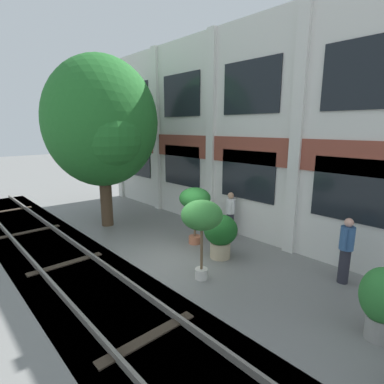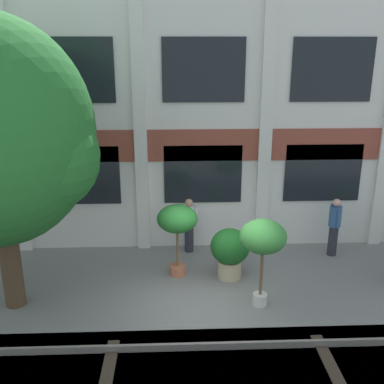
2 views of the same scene
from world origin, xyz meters
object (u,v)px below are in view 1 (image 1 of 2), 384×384
Objects in this scene: potted_plant_terracotta_small at (195,201)px; resident_watching_tracks at (346,249)px; potted_plant_low_pan at (202,217)px; broadleaf_tree at (102,125)px; potted_plant_glazed_jar at (221,233)px; potted_plant_fluted_column at (382,299)px; resident_by_doorway at (230,213)px.

resident_watching_tracks is (4.47, 1.00, -0.58)m from potted_plant_terracotta_small.
potted_plant_low_pan is 1.23× the size of resident_watching_tracks.
potted_plant_glazed_jar is at bearing 11.80° from broadleaf_tree.
broadleaf_tree is 9.10m from resident_watching_tracks.
potted_plant_fluted_column is 5.80m from resident_by_doorway.
broadleaf_tree reaches higher than potted_plant_glazed_jar.
resident_by_doorway is 4.14m from resident_watching_tracks.
potted_plant_fluted_column is at bearing 96.25° from resident_by_doorway.
potted_plant_terracotta_small is 1.59m from resident_by_doorway.
broadleaf_tree reaches higher than potted_plant_fluted_column.
resident_by_doorway reaches higher than potted_plant_glazed_jar.
potted_plant_terracotta_small is 1.19× the size of resident_by_doorway.
potted_plant_low_pan is at bearing 39.59° from resident_watching_tracks.
potted_plant_terracotta_small reaches higher than resident_watching_tracks.
potted_plant_glazed_jar is 1.90m from resident_by_doorway.
resident_watching_tracks is at bearing 12.58° from potted_plant_terracotta_small.
potted_plant_glazed_jar is 1.70m from potted_plant_low_pan.
potted_plant_terracotta_small is (-5.75, 0.69, 0.68)m from potted_plant_fluted_column.
potted_plant_low_pan is at bearing -38.89° from potted_plant_terracotta_small.
potted_plant_low_pan is at bearing -2.58° from broadleaf_tree.
resident_watching_tracks is (3.12, 1.20, 0.14)m from potted_plant_glazed_jar.
potted_plant_terracotta_small is at bearing 173.17° from potted_plant_fluted_column.
potted_plant_terracotta_small is at bearing 7.58° from resident_watching_tracks.
broadleaf_tree is 3.79× the size of resident_watching_tracks.
resident_watching_tracks is at bearing 127.26° from potted_plant_fluted_column.
broadleaf_tree is 4.70m from potted_plant_terracotta_small.
resident_by_doorway is (-5.40, 2.10, 0.05)m from potted_plant_fluted_column.
potted_plant_terracotta_small is (3.81, 1.28, -2.44)m from broadleaf_tree.
potted_plant_low_pan is 3.68m from resident_watching_tracks.
resident_by_doorway is at bearing 121.70° from potted_plant_glazed_jar.
broadleaf_tree is at bearing -161.49° from potted_plant_terracotta_small.
potted_plant_glazed_jar is 4.43m from potted_plant_fluted_column.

